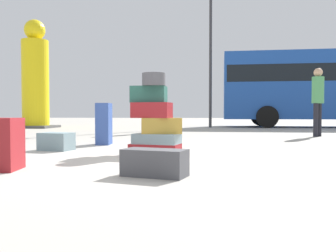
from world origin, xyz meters
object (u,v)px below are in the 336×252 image
at_px(suitcase_slate_left_side, 56,141).
at_px(suitcase_charcoal_upright_blue, 155,163).
at_px(suitcase_tower, 155,120).
at_px(person_bearded_onlooker, 318,96).
at_px(suitcase_navy_foreground_far, 104,124).
at_px(suitcase_maroon_right_side, 6,144).
at_px(lamp_post, 211,20).
at_px(yellow_dummy_statue, 35,80).
at_px(person_tourist_with_camera, 149,99).

bearing_deg(suitcase_slate_left_side, suitcase_charcoal_upright_blue, -36.80).
distance_m(suitcase_tower, person_bearded_onlooker, 5.60).
bearing_deg(suitcase_charcoal_upright_blue, suitcase_slate_left_side, 146.61).
bearing_deg(suitcase_navy_foreground_far, suitcase_tower, -53.60).
distance_m(suitcase_tower, suitcase_charcoal_upright_blue, 2.01).
distance_m(suitcase_maroon_right_side, person_bearded_onlooker, 7.82).
bearing_deg(suitcase_navy_foreground_far, lamp_post, 72.02).
xyz_separation_m(suitcase_tower, suitcase_maroon_right_side, (-1.29, -1.80, -0.23)).
xyz_separation_m(person_bearded_onlooker, yellow_dummy_statue, (-9.90, 4.18, 0.91)).
bearing_deg(person_tourist_with_camera, suitcase_charcoal_upright_blue, -13.55).
bearing_deg(suitcase_charcoal_upright_blue, lamp_post, 102.32).
height_order(person_tourist_with_camera, yellow_dummy_statue, yellow_dummy_statue).
xyz_separation_m(suitcase_slate_left_side, suitcase_maroon_right_side, (0.37, -2.00, 0.13)).
distance_m(yellow_dummy_statue, lamp_post, 7.64).
bearing_deg(person_bearded_onlooker, yellow_dummy_statue, -76.14).
height_order(suitcase_navy_foreground_far, lamp_post, lamp_post).
relative_size(person_bearded_onlooker, yellow_dummy_statue, 0.40).
height_order(suitcase_charcoal_upright_blue, suitcase_navy_foreground_far, suitcase_navy_foreground_far).
relative_size(suitcase_navy_foreground_far, person_bearded_onlooker, 0.45).
height_order(suitcase_navy_foreground_far, yellow_dummy_statue, yellow_dummy_statue).
distance_m(suitcase_charcoal_upright_blue, yellow_dummy_statue, 12.60).
relative_size(suitcase_navy_foreground_far, yellow_dummy_statue, 0.18).
height_order(person_tourist_with_camera, lamp_post, lamp_post).
bearing_deg(person_tourist_with_camera, suitcase_maroon_right_side, -26.65).
relative_size(suitcase_charcoal_upright_blue, suitcase_navy_foreground_far, 0.77).
height_order(suitcase_slate_left_side, suitcase_maroon_right_side, suitcase_maroon_right_side).
distance_m(suitcase_tower, lamp_post, 10.78).
bearing_deg(person_tourist_with_camera, lamp_post, 136.30).
xyz_separation_m(suitcase_navy_foreground_far, person_tourist_with_camera, (0.18, 3.75, 0.62)).
xyz_separation_m(person_tourist_with_camera, yellow_dummy_statue, (-5.37, 3.42, 0.94)).
distance_m(suitcase_charcoal_upright_blue, lamp_post, 12.72).
bearing_deg(suitcase_maroon_right_side, person_bearded_onlooker, 42.97).
height_order(suitcase_slate_left_side, suitcase_navy_foreground_far, suitcase_navy_foreground_far).
height_order(person_bearded_onlooker, lamp_post, lamp_post).
distance_m(person_bearded_onlooker, yellow_dummy_statue, 10.78).
xyz_separation_m(suitcase_charcoal_upright_blue, suitcase_maroon_right_side, (-1.62, 0.15, 0.15)).
xyz_separation_m(suitcase_charcoal_upright_blue, yellow_dummy_statue, (-6.75, 10.48, 1.83)).
relative_size(suitcase_charcoal_upright_blue, person_tourist_with_camera, 0.36).
xyz_separation_m(suitcase_charcoal_upright_blue, person_tourist_with_camera, (-1.38, 7.06, 0.89)).
bearing_deg(suitcase_navy_foreground_far, suitcase_charcoal_upright_blue, -70.44).
bearing_deg(person_tourist_with_camera, suitcase_tower, -13.04).
relative_size(person_bearded_onlooker, person_tourist_with_camera, 1.03).
xyz_separation_m(suitcase_tower, suitcase_charcoal_upright_blue, (0.33, -1.95, -0.38)).
bearing_deg(suitcase_maroon_right_side, person_tourist_with_camera, 78.74).
distance_m(suitcase_maroon_right_side, suitcase_navy_foreground_far, 3.16).
relative_size(suitcase_slate_left_side, lamp_post, 0.07).
distance_m(suitcase_slate_left_side, suitcase_charcoal_upright_blue, 2.93).
relative_size(suitcase_tower, person_bearded_onlooker, 0.69).
relative_size(suitcase_slate_left_side, person_bearded_onlooker, 0.29).
bearing_deg(suitcase_maroon_right_side, lamp_post, 71.46).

